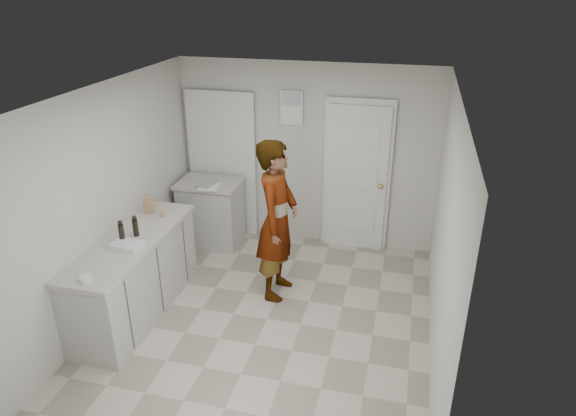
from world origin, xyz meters
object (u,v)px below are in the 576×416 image
(cake_mix_box, at_px, (149,205))
(spice_jar, at_px, (163,213))
(oil_cruet_a, at_px, (135,226))
(baking_dish, at_px, (127,245))
(oil_cruet_b, at_px, (121,232))
(egg_bowl, at_px, (86,279))
(person, at_px, (277,220))

(cake_mix_box, relative_size, spice_jar, 2.30)
(spice_jar, bearing_deg, oil_cruet_a, -96.82)
(baking_dish, bearing_deg, oil_cruet_b, 139.95)
(egg_bowl, bearing_deg, baking_dish, 86.83)
(cake_mix_box, xyz_separation_m, spice_jar, (0.19, -0.06, -0.06))
(spice_jar, bearing_deg, baking_dish, -91.68)
(baking_dish, bearing_deg, egg_bowl, -93.17)
(spice_jar, xyz_separation_m, oil_cruet_a, (-0.06, -0.50, 0.07))
(cake_mix_box, height_order, oil_cruet_b, oil_cruet_b)
(spice_jar, distance_m, oil_cruet_b, 0.70)
(cake_mix_box, relative_size, oil_cruet_b, 0.75)
(spice_jar, bearing_deg, cake_mix_box, 163.43)
(egg_bowl, bearing_deg, spice_jar, 87.63)
(oil_cruet_a, height_order, baking_dish, oil_cruet_a)
(baking_dish, relative_size, egg_bowl, 2.75)
(oil_cruet_a, height_order, oil_cruet_b, oil_cruet_b)
(oil_cruet_a, height_order, egg_bowl, oil_cruet_a)
(oil_cruet_b, distance_m, baking_dish, 0.16)
(person, relative_size, cake_mix_box, 9.60)
(oil_cruet_a, bearing_deg, person, 26.08)
(oil_cruet_a, bearing_deg, cake_mix_box, 103.41)
(person, xyz_separation_m, cake_mix_box, (-1.52, -0.12, 0.07))
(oil_cruet_a, bearing_deg, egg_bowl, -89.95)
(person, bearing_deg, egg_bowl, 141.39)
(baking_dish, bearing_deg, oil_cruet_a, 98.20)
(oil_cruet_a, bearing_deg, oil_cruet_b, -107.47)
(person, relative_size, oil_cruet_a, 7.92)
(cake_mix_box, bearing_deg, spice_jar, -11.59)
(person, bearing_deg, baking_dish, 127.12)
(baking_dish, xyz_separation_m, egg_bowl, (-0.04, -0.66, -0.00))
(cake_mix_box, distance_m, oil_cruet_b, 0.74)
(spice_jar, height_order, baking_dish, spice_jar)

